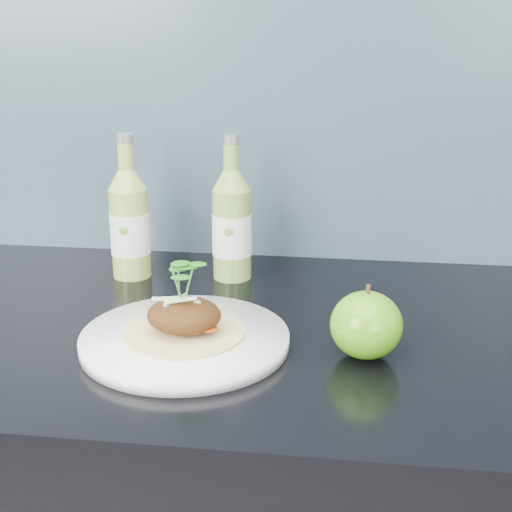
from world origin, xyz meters
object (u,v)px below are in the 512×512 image
object	(u,v)px
dinner_plate	(185,340)
cider_bottle_left	(130,224)
green_apple	(366,325)
cider_bottle_right	(232,225)

from	to	relation	value
dinner_plate	cider_bottle_left	xyz separation A→B (m)	(-0.14, 0.24, 0.08)
dinner_plate	cider_bottle_left	world-z (taller)	cider_bottle_left
dinner_plate	green_apple	distance (m)	0.22
green_apple	cider_bottle_left	xyz separation A→B (m)	(-0.36, 0.24, 0.04)
green_apple	cider_bottle_left	size ratio (longest dim) A/B	0.42
cider_bottle_left	green_apple	bearing A→B (deg)	-51.04
dinner_plate	cider_bottle_left	distance (m)	0.28
green_apple	cider_bottle_right	world-z (taller)	cider_bottle_right
green_apple	cider_bottle_right	xyz separation A→B (m)	(-0.20, 0.25, 0.04)
dinner_plate	green_apple	xyz separation A→B (m)	(0.22, 0.00, 0.03)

